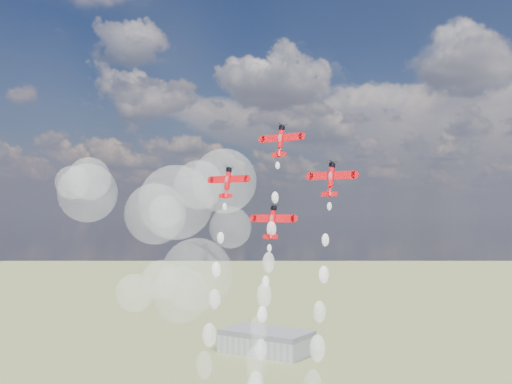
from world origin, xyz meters
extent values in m
cube|color=gray|center=(-120.00, 180.00, 5.00)|extent=(50.00, 28.00, 10.00)
cube|color=#595B60|center=(-120.00, 180.00, 11.50)|extent=(50.00, 28.00, 3.00)
cylinder|color=red|center=(-14.58, 13.03, 99.08)|extent=(1.33, 2.29, 5.11)
cylinder|color=black|center=(-14.58, 13.56, 101.68)|extent=(1.52, 1.68, 1.23)
cube|color=red|center=(-14.58, 13.42, 99.29)|extent=(11.60, 0.58, 1.90)
cube|color=white|center=(-17.72, 13.53, 99.27)|extent=(4.56, 0.13, 0.52)
cube|color=white|center=(-11.45, 13.53, 99.27)|extent=(4.56, 0.13, 0.52)
cube|color=red|center=(-14.58, 12.04, 94.91)|extent=(4.18, 0.32, 1.05)
cube|color=red|center=(-14.58, 11.30, 94.87)|extent=(0.13, 1.83, 1.53)
ellipsoid|color=silver|center=(-14.58, 12.50, 99.09)|extent=(1.05, 1.38, 2.50)
cone|color=red|center=(-14.58, 12.29, 95.64)|extent=(1.33, 1.80, 2.69)
cylinder|color=red|center=(-29.31, 10.98, 88.97)|extent=(1.33, 2.29, 5.11)
cylinder|color=black|center=(-29.31, 11.51, 91.58)|extent=(1.52, 1.68, 1.23)
cube|color=red|center=(-29.31, 11.36, 89.18)|extent=(11.60, 0.58, 1.90)
cube|color=white|center=(-32.45, 11.47, 89.16)|extent=(4.56, 0.13, 0.52)
cube|color=white|center=(-26.18, 11.47, 89.16)|extent=(4.56, 0.13, 0.52)
cube|color=red|center=(-29.31, 9.99, 84.81)|extent=(4.18, 0.32, 1.05)
cube|color=red|center=(-29.31, 9.25, 84.76)|extent=(0.13, 1.83, 1.53)
ellipsoid|color=silver|center=(-29.31, 10.45, 88.98)|extent=(1.05, 1.38, 2.50)
cone|color=red|center=(-29.31, 10.23, 85.53)|extent=(1.33, 1.80, 2.69)
cylinder|color=red|center=(0.15, 10.98, 88.97)|extent=(1.33, 2.29, 5.11)
cylinder|color=black|center=(0.15, 11.51, 91.58)|extent=(1.52, 1.68, 1.23)
cube|color=red|center=(0.15, 11.36, 89.18)|extent=(11.60, 0.58, 1.90)
cube|color=white|center=(-2.99, 11.47, 89.16)|extent=(4.56, 0.13, 0.52)
cube|color=white|center=(3.28, 11.47, 89.16)|extent=(4.56, 0.13, 0.52)
cube|color=red|center=(0.15, 9.99, 84.81)|extent=(4.18, 0.32, 1.05)
cube|color=red|center=(0.15, 9.25, 84.76)|extent=(0.13, 1.83, 1.53)
ellipsoid|color=silver|center=(0.15, 10.45, 88.98)|extent=(1.05, 1.38, 2.50)
cone|color=red|center=(0.15, 10.23, 85.53)|extent=(1.33, 1.80, 2.69)
cylinder|color=red|center=(-14.58, 8.92, 78.87)|extent=(1.33, 2.29, 5.11)
cylinder|color=black|center=(-14.58, 9.45, 81.48)|extent=(1.52, 1.68, 1.23)
cube|color=red|center=(-14.58, 9.31, 79.08)|extent=(11.60, 0.58, 1.90)
cube|color=white|center=(-17.72, 9.42, 79.06)|extent=(4.56, 0.13, 0.52)
cube|color=white|center=(-11.45, 9.42, 79.06)|extent=(4.56, 0.13, 0.52)
cube|color=red|center=(-14.58, 7.93, 74.70)|extent=(4.18, 0.32, 1.05)
cube|color=red|center=(-14.58, 7.19, 74.66)|extent=(0.13, 1.83, 1.53)
ellipsoid|color=silver|center=(-14.58, 8.39, 78.88)|extent=(1.05, 1.38, 2.50)
cone|color=red|center=(-14.58, 8.18, 75.43)|extent=(1.33, 1.80, 2.69)
sphere|color=white|center=(-14.64, 11.54, 92.19)|extent=(1.07, 1.07, 1.07)
sphere|color=white|center=(-14.52, 10.08, 84.20)|extent=(1.65, 1.65, 1.65)
sphere|color=white|center=(-14.58, 8.46, 76.48)|extent=(2.22, 2.22, 2.22)
sphere|color=white|center=(-14.39, 6.76, 68.55)|extent=(2.80, 2.80, 2.80)
sphere|color=white|center=(-14.74, 5.24, 60.92)|extent=(3.37, 3.37, 3.37)
sphere|color=white|center=(-15.02, 3.25, 53.27)|extent=(3.95, 3.95, 3.95)
sphere|color=white|center=(-14.67, 1.54, 45.72)|extent=(4.52, 4.52, 4.52)
sphere|color=white|center=(-29.20, 9.45, 82.01)|extent=(1.07, 1.07, 1.07)
sphere|color=white|center=(-29.33, 7.87, 74.09)|extent=(1.65, 1.65, 1.65)
sphere|color=white|center=(-29.47, 6.22, 66.13)|extent=(2.22, 2.22, 2.22)
sphere|color=white|center=(-29.03, 5.03, 58.92)|extent=(2.80, 2.80, 2.80)
sphere|color=white|center=(-29.30, 3.22, 50.34)|extent=(3.37, 3.37, 3.37)
sphere|color=white|center=(-29.80, 1.76, 43.12)|extent=(3.95, 3.95, 3.95)
sphere|color=white|center=(0.28, 9.68, 81.96)|extent=(1.07, 1.07, 1.07)
sphere|color=white|center=(0.01, 8.00, 74.25)|extent=(1.65, 1.65, 1.65)
sphere|color=white|center=(0.27, 6.52, 66.50)|extent=(2.22, 2.22, 2.22)
sphere|color=white|center=(-0.11, 5.14, 58.32)|extent=(2.80, 2.80, 2.80)
sphere|color=white|center=(0.32, 3.19, 50.64)|extent=(3.37, 3.37, 3.37)
sphere|color=white|center=(-14.67, 7.62, 71.95)|extent=(1.07, 1.07, 1.07)
sphere|color=white|center=(-14.68, 5.91, 64.03)|extent=(1.65, 1.65, 1.65)
sphere|color=white|center=(-14.73, 4.41, 56.52)|extent=(2.22, 2.22, 2.22)
sphere|color=white|center=(-14.30, 3.04, 48.59)|extent=(2.80, 2.80, 2.80)
sphere|color=white|center=(-14.59, 1.30, 41.04)|extent=(3.37, 3.37, 3.37)
sphere|color=white|center=(-65.34, 14.64, 56.78)|extent=(11.30, 11.30, 11.30)
sphere|color=white|center=(-89.70, 18.32, 86.90)|extent=(19.13, 19.13, 19.13)
sphere|color=white|center=(-42.21, 30.89, 76.09)|extent=(12.58, 12.58, 12.58)
sphere|color=white|center=(-58.58, 27.71, 55.19)|extent=(17.34, 17.34, 17.34)
sphere|color=white|center=(-46.06, 20.52, 88.50)|extent=(14.21, 14.21, 14.21)
sphere|color=white|center=(-62.13, 24.41, 80.79)|extent=(10.21, 10.21, 10.21)
sphere|color=white|center=(-49.66, 14.50, 83.41)|extent=(21.20, 21.20, 21.20)
sphere|color=white|center=(-41.31, 26.40, 89.77)|extent=(18.98, 18.98, 18.98)
sphere|color=white|center=(-49.96, 24.77, 62.33)|extent=(21.37, 21.37, 21.37)
sphere|color=white|center=(-87.45, 16.82, 91.38)|extent=(13.69, 13.69, 13.69)
sphere|color=white|center=(-95.70, 17.07, 90.40)|extent=(10.96, 10.96, 10.96)
sphere|color=white|center=(-56.68, 16.43, 60.97)|extent=(11.42, 11.42, 11.42)
sphere|color=white|center=(-66.02, 24.18, 80.12)|extent=(19.07, 19.07, 19.07)
camera|label=1|loc=(59.62, -116.32, 80.44)|focal=42.00mm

